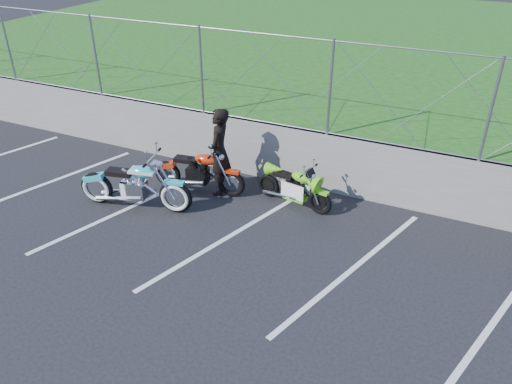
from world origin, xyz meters
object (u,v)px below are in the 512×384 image
at_px(person_standing, 219,152).
at_px(naked_orange, 200,173).
at_px(sportbike_green, 295,189).
at_px(cruiser_turquoise, 136,187).

bearing_deg(person_standing, naked_orange, -80.13).
bearing_deg(naked_orange, sportbike_green, 1.11).
height_order(naked_orange, sportbike_green, naked_orange).
bearing_deg(person_standing, sportbike_green, 82.65).
distance_m(cruiser_turquoise, naked_orange, 1.41).
xyz_separation_m(naked_orange, sportbike_green, (2.09, 0.32, -0.06)).
bearing_deg(cruiser_turquoise, sportbike_green, 14.34).
relative_size(cruiser_turquoise, sportbike_green, 1.37).
distance_m(naked_orange, person_standing, 0.68).
relative_size(cruiser_turquoise, person_standing, 1.26).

